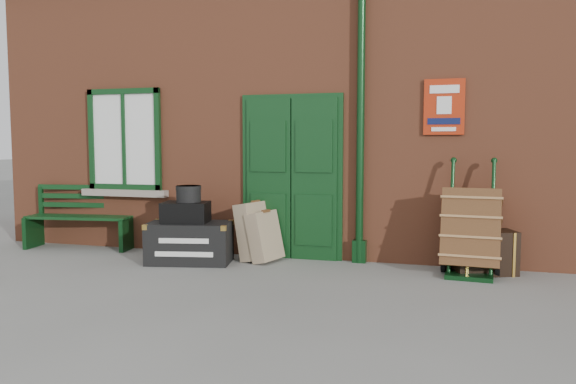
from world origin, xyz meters
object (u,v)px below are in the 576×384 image
at_px(houdini_trunk, 190,243).
at_px(bench, 82,215).
at_px(porter_trolley, 471,231).
at_px(dark_trunk, 482,252).

bearing_deg(houdini_trunk, bench, 153.61).
distance_m(porter_trolley, dark_trunk, 0.34).
bearing_deg(bench, porter_trolley, -10.00).
relative_size(porter_trolley, dark_trunk, 1.88).
relative_size(bench, porter_trolley, 1.19).
xyz_separation_m(bench, dark_trunk, (5.78, -0.08, -0.23)).
relative_size(bench, houdini_trunk, 1.52).
height_order(bench, porter_trolley, porter_trolley).
relative_size(bench, dark_trunk, 2.23).
distance_m(houdini_trunk, dark_trunk, 3.75).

